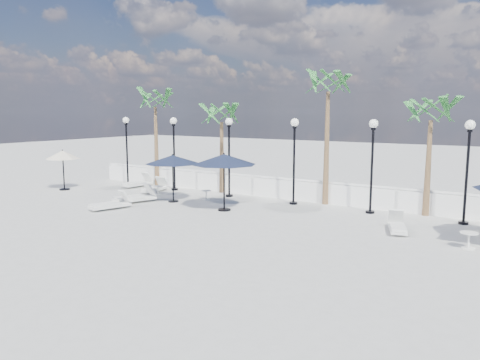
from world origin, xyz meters
The scene contains 23 objects.
ground centered at (0.00, 0.00, 0.00)m, with size 100.00×100.00×0.00m, color #9D9D98.
balustrade centered at (0.00, 7.50, 0.47)m, with size 26.00×0.30×1.01m.
lamppost_0 centered at (-10.50, 6.50, 2.49)m, with size 0.36×0.36×3.84m.
lamppost_1 centered at (-7.00, 6.50, 2.49)m, with size 0.36×0.36×3.84m.
lamppost_2 centered at (-3.50, 6.50, 2.49)m, with size 0.36×0.36×3.84m.
lamppost_3 centered at (0.00, 6.50, 2.49)m, with size 0.36×0.36×3.84m.
lamppost_4 centered at (3.50, 6.50, 2.49)m, with size 0.36×0.36×3.84m.
lamppost_5 centered at (7.00, 6.50, 2.49)m, with size 0.36×0.36×3.84m.
palm_0 centered at (-9.00, 7.30, 4.53)m, with size 2.60×2.60×5.50m.
palm_1 centered at (-4.50, 7.30, 3.75)m, with size 2.60×2.60×4.70m.
palm_2 centered at (1.20, 7.30, 5.12)m, with size 2.60×2.60×6.10m.
palm_3 centered at (5.50, 7.30, 3.95)m, with size 2.60×2.60×4.90m.
lounger_0 centered at (-7.48, 5.48, 0.22)m, with size 0.90×1.82×0.65m.
lounger_1 centered at (-6.07, 1.25, 0.22)m, with size 1.06×1.87×0.67m.
lounger_2 centered at (-9.45, 6.22, 0.23)m, with size 0.69×1.85×0.68m.
lounger_3 centered at (-6.27, 2.87, 0.25)m, with size 1.27×2.09×0.75m.
lounger_4 centered at (5.22, 4.04, 0.21)m, with size 1.04×1.71×0.61m.
side_table_0 centered at (-3.95, 5.22, 0.27)m, with size 0.47×0.47×0.45m.
side_table_1 centered at (-6.80, 4.99, 0.27)m, with size 0.45×0.45×0.44m.
side_table_2 centered at (7.58, 3.14, 0.31)m, with size 0.53×0.53×0.51m.
parasol_navy_left centered at (-4.91, 3.98, 1.96)m, with size 2.51×2.51×2.22m.
parasol_navy_mid centered at (-1.85, 3.69, 2.15)m, with size 2.73×2.73×2.45m.
parasol_cream_small centered at (-12.00, 3.36, 1.85)m, with size 1.76×1.76×2.16m.
Camera 1 is at (9.22, -12.19, 4.13)m, focal length 35.00 mm.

